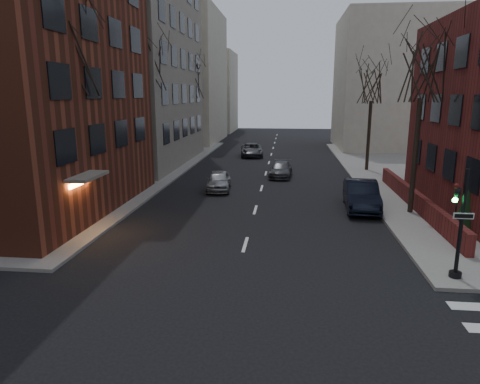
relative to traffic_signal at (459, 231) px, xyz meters
name	(u,v)px	position (x,y,z in m)	size (l,w,h in m)	color
building_left_tan	(86,13)	(-24.94, 25.01, 12.09)	(18.00, 18.00, 28.00)	gray
low_wall_right	(415,199)	(1.36, 10.01, -1.26)	(0.35, 16.00, 1.00)	maroon
building_distant_la	(170,77)	(-22.94, 46.01, 7.09)	(14.00, 16.00, 18.00)	beige
building_distant_ra	(396,83)	(7.06, 41.01, 6.09)	(14.00, 14.00, 16.00)	beige
building_distant_lb	(207,92)	(-20.94, 63.01, 5.09)	(10.00, 12.00, 14.00)	beige
traffic_signal	(459,231)	(0.00, 0.00, 0.00)	(0.76, 0.44, 4.00)	black
tree_left_a	(67,55)	(-16.74, 5.01, 6.56)	(4.18, 4.18, 10.26)	#2D231C
tree_left_b	(147,63)	(-16.74, 17.01, 7.00)	(4.40, 4.40, 10.80)	#2D231C
tree_left_c	(189,81)	(-16.74, 31.01, 6.12)	(3.96, 3.96, 9.72)	#2D231C
tree_right_a	(423,68)	(0.86, 9.01, 6.12)	(3.96, 3.96, 9.72)	#2D231C
tree_right_b	(372,83)	(0.86, 23.01, 5.68)	(3.74, 3.74, 9.18)	#2D231C
streetlamp_near	(140,131)	(-16.14, 13.01, 2.33)	(0.36, 0.36, 6.28)	black
streetlamp_far	(200,116)	(-16.14, 33.01, 2.33)	(0.36, 0.36, 6.28)	black
parked_sedan	(361,195)	(-1.74, 9.88, -1.06)	(1.80, 5.15, 1.70)	black
car_lane_silver	(219,181)	(-10.94, 14.07, -1.23)	(1.61, 4.00, 1.36)	gray
car_lane_gray	(281,169)	(-6.63, 19.59, -1.30)	(1.71, 4.21, 1.22)	#3E3E43
car_lane_far	(252,150)	(-10.04, 31.37, -1.21)	(2.32, 5.04, 1.40)	#414146
sandwich_board	(463,221)	(2.56, 6.00, -1.34)	(0.38, 0.53, 0.84)	silver
evergreen_shrub	(468,208)	(2.56, 5.64, -0.61)	(1.38, 1.38, 2.30)	#163217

